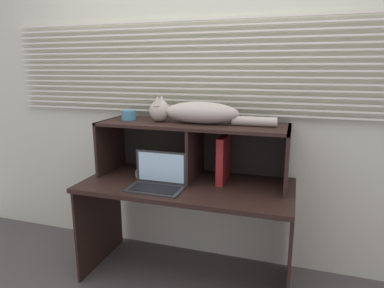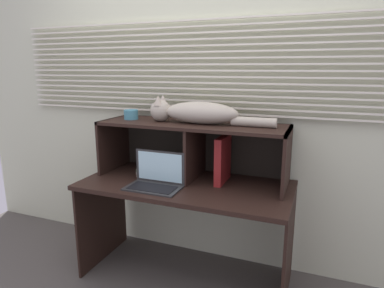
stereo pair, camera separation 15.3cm
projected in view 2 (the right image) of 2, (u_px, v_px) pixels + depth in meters
back_panel_with_blinds at (204, 99)px, 2.50m from camera, size 4.40×0.08×2.50m
desk at (186, 202)px, 2.31m from camera, size 1.43×0.68×0.72m
hutch_shelf_unit at (194, 138)px, 2.35m from camera, size 1.32×0.41×0.40m
cat at (195, 113)px, 2.27m from camera, size 0.88×0.18×0.18m
laptop at (156, 179)px, 2.20m from camera, size 0.36×0.21×0.23m
binder_upright at (223, 159)px, 2.27m from camera, size 0.05×0.25×0.32m
book_stack at (156, 170)px, 2.48m from camera, size 0.20×0.26×0.06m
small_basket at (131, 115)px, 2.46m from camera, size 0.10×0.10×0.07m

